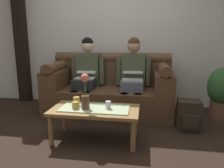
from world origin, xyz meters
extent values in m
plane|color=black|center=(0.00, 0.00, 0.00)|extent=(14.00, 14.00, 0.00)
cube|color=silver|center=(0.00, 1.70, 1.45)|extent=(6.00, 0.12, 2.90)
cube|color=black|center=(-1.74, 1.58, 1.45)|extent=(0.20, 0.20, 2.90)
cube|color=#513823|center=(0.00, 1.10, 0.21)|extent=(1.99, 0.88, 0.42)
cube|color=#513823|center=(0.00, 1.43, 0.62)|extent=(1.99, 0.22, 0.40)
cylinder|color=#513823|center=(0.00, 1.43, 0.87)|extent=(1.99, 0.18, 0.18)
cube|color=#513823|center=(-0.85, 1.10, 0.56)|extent=(0.28, 0.88, 0.28)
cylinder|color=#513823|center=(-0.85, 1.10, 0.74)|extent=(0.18, 0.88, 0.18)
cube|color=#513823|center=(0.85, 1.10, 0.56)|extent=(0.28, 0.88, 0.28)
cylinder|color=#513823|center=(0.85, 1.10, 0.74)|extent=(0.18, 0.88, 0.18)
cube|color=#232326|center=(-0.38, 1.04, 0.49)|extent=(0.34, 0.40, 0.15)
cylinder|color=#232326|center=(-0.48, 0.78, 0.21)|extent=(0.12, 0.12, 0.42)
cylinder|color=#232326|center=(-0.28, 0.78, 0.21)|extent=(0.12, 0.12, 0.42)
cube|color=#475138|center=(-0.38, 1.28, 0.69)|extent=(0.38, 0.22, 0.54)
cylinder|color=#475138|center=(-0.62, 1.24, 0.67)|extent=(0.09, 0.09, 0.44)
cylinder|color=#475138|center=(-0.15, 1.24, 0.67)|extent=(0.09, 0.09, 0.44)
sphere|color=beige|center=(-0.38, 1.26, 1.08)|extent=(0.21, 0.21, 0.21)
sphere|color=black|center=(-0.38, 1.26, 1.12)|extent=(0.19, 0.19, 0.19)
cube|color=silver|center=(-0.38, 1.06, 0.58)|extent=(0.31, 0.22, 0.02)
cube|color=silver|center=(-0.38, 1.21, 0.68)|extent=(0.31, 0.20, 0.09)
cube|color=black|center=(-0.38, 1.20, 0.68)|extent=(0.27, 0.18, 0.07)
cube|color=#595B66|center=(0.38, 1.04, 0.49)|extent=(0.34, 0.40, 0.15)
cylinder|color=#595B66|center=(0.28, 0.78, 0.21)|extent=(0.12, 0.12, 0.42)
cylinder|color=#595B66|center=(0.48, 0.78, 0.21)|extent=(0.12, 0.12, 0.42)
cube|color=#475138|center=(0.38, 1.28, 0.69)|extent=(0.38, 0.22, 0.54)
cylinder|color=#475138|center=(0.15, 1.24, 0.67)|extent=(0.09, 0.09, 0.44)
cylinder|color=#475138|center=(0.62, 1.24, 0.67)|extent=(0.09, 0.09, 0.44)
sphere|color=tan|center=(0.38, 1.26, 1.08)|extent=(0.21, 0.21, 0.21)
sphere|color=#472D19|center=(0.38, 1.26, 1.12)|extent=(0.19, 0.19, 0.19)
cube|color=silver|center=(0.38, 1.06, 0.58)|extent=(0.31, 0.22, 0.02)
cube|color=silver|center=(0.38, 1.19, 0.69)|extent=(0.31, 0.21, 0.05)
cube|color=black|center=(0.38, 1.18, 0.69)|extent=(0.27, 0.18, 0.04)
cube|color=olive|center=(0.00, 0.13, 0.37)|extent=(1.04, 0.53, 0.04)
cube|color=#B2C69E|center=(0.00, 0.13, 0.40)|extent=(0.81, 0.37, 0.01)
cylinder|color=olive|center=(-0.47, -0.09, 0.18)|extent=(0.06, 0.06, 0.36)
cylinder|color=olive|center=(0.47, -0.09, 0.18)|extent=(0.06, 0.06, 0.36)
cylinder|color=olive|center=(-0.47, 0.34, 0.18)|extent=(0.06, 0.06, 0.36)
cylinder|color=olive|center=(0.47, 0.34, 0.18)|extent=(0.06, 0.06, 0.36)
cylinder|color=brown|center=(-0.10, 0.07, 0.48)|extent=(0.10, 0.10, 0.16)
cylinder|color=#3D7538|center=(-0.10, 0.07, 0.65)|extent=(0.01, 0.01, 0.18)
sphere|color=#E0664C|center=(-0.10, 0.07, 0.77)|extent=(0.09, 0.09, 0.09)
cylinder|color=silver|center=(0.16, 0.12, 0.45)|extent=(0.06, 0.06, 0.09)
cylinder|color=gold|center=(-0.24, 0.18, 0.46)|extent=(0.08, 0.08, 0.11)
cylinder|color=gold|center=(-0.22, 0.06, 0.44)|extent=(0.08, 0.08, 0.08)
cube|color=#2D2319|center=(1.17, 0.62, 0.20)|extent=(0.29, 0.24, 0.40)
cube|color=#2D2319|center=(1.17, 0.48, 0.16)|extent=(0.21, 0.05, 0.18)
cylinder|color=brown|center=(1.72, 1.14, 0.13)|extent=(0.28, 0.28, 0.26)
ellipsoid|color=#2D602D|center=(1.72, 1.14, 0.50)|extent=(0.40, 0.40, 0.56)
camera|label=1|loc=(0.58, -2.25, 1.22)|focal=34.64mm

